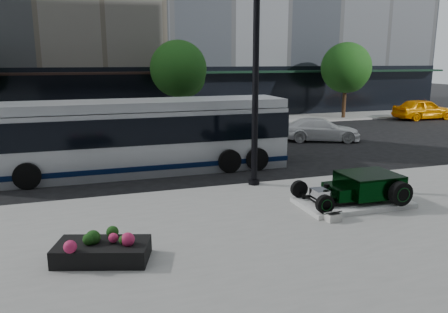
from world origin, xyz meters
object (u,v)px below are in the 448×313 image
object	(u,v)px
lamppost	(255,89)
flower_planter	(102,250)
yellow_taxi	(423,109)
hot_rod	(363,186)
transit_bus	(141,136)
white_sedan	(321,130)

from	to	relation	value
lamppost	flower_planter	distance (m)	7.87
yellow_taxi	flower_planter	bearing A→B (deg)	126.70
hot_rod	transit_bus	world-z (taller)	transit_bus
flower_planter	yellow_taxi	size ratio (longest dim) A/B	0.49
yellow_taxi	hot_rod	bearing A→B (deg)	134.89
flower_planter	hot_rod	bearing A→B (deg)	11.28
lamppost	yellow_taxi	bearing A→B (deg)	34.24
transit_bus	white_sedan	distance (m)	11.33
lamppost	white_sedan	xyz separation A→B (m)	(7.07, 7.50, -2.88)
flower_planter	white_sedan	distance (m)	17.49
white_sedan	yellow_taxi	world-z (taller)	yellow_taxi
lamppost	yellow_taxi	world-z (taller)	lamppost
transit_bus	yellow_taxi	xyz separation A→B (m)	(22.76, 9.48, -0.69)
lamppost	transit_bus	xyz separation A→B (m)	(-3.54, 3.61, -2.04)
white_sedan	yellow_taxi	distance (m)	13.37
lamppost	flower_planter	size ratio (longest dim) A/B	3.25
hot_rod	flower_planter	distance (m)	8.06
hot_rod	yellow_taxi	world-z (taller)	yellow_taxi
transit_bus	yellow_taxi	distance (m)	24.67
hot_rod	flower_planter	world-z (taller)	hot_rod
lamppost	flower_planter	world-z (taller)	lamppost
white_sedan	flower_planter	bearing A→B (deg)	154.76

